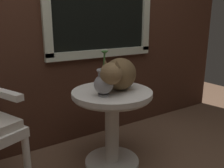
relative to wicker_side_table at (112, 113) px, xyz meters
The scene contains 3 objects.
wicker_side_table is the anchor object (origin of this frame).
cat 0.29m from the wicker_side_table, 15.10° to the right, with size 0.50×0.40×0.24m.
pewter_vase_with_ivy 0.29m from the wicker_side_table, 149.48° to the right, with size 0.13×0.13×0.30m.
Camera 1 is at (-0.65, -1.20, 1.07)m, focal length 38.45 mm.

